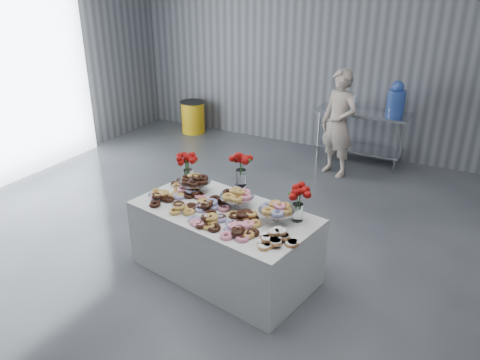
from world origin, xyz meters
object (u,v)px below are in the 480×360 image
(prep_table, at_px, (361,127))
(trash_barrel, at_px, (193,117))
(water_jug, at_px, (396,100))
(person, at_px, (339,124))
(display_table, at_px, (224,242))

(prep_table, bearing_deg, trash_barrel, 180.00)
(prep_table, distance_m, water_jug, 0.73)
(prep_table, bearing_deg, person, -105.32)
(prep_table, height_order, trash_barrel, prep_table)
(display_table, xyz_separation_m, prep_table, (0.39, 3.88, 0.24))
(water_jug, bearing_deg, trash_barrel, 180.00)
(prep_table, relative_size, trash_barrel, 2.35)
(trash_barrel, bearing_deg, water_jug, -0.00)
(display_table, relative_size, trash_barrel, 2.97)
(display_table, height_order, water_jug, water_jug)
(water_jug, relative_size, person, 0.33)
(prep_table, bearing_deg, water_jug, -0.00)
(display_table, bearing_deg, person, 86.33)
(display_table, bearing_deg, trash_barrel, 127.63)
(display_table, distance_m, water_jug, 4.06)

